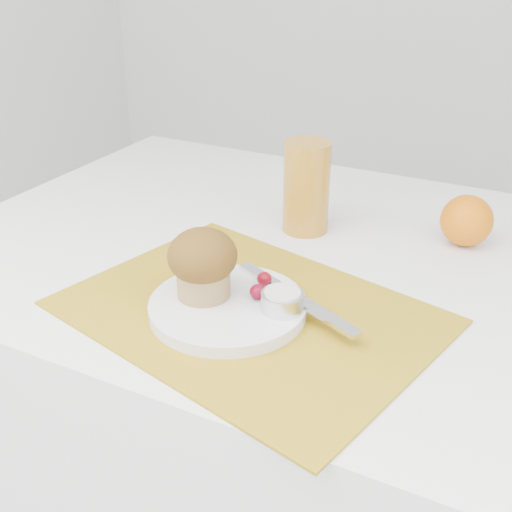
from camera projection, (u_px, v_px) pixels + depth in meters
The scene contains 11 objects.
table at pixel (311, 438), 1.16m from camera, with size 1.20×0.80×0.75m, color white.
placemat at pixel (249, 312), 0.84m from camera, with size 0.46×0.34×0.00m, color #A68217.
plate at pixel (228, 307), 0.83m from camera, with size 0.20×0.20×0.02m, color white.
ramekin at pixel (282, 301), 0.80m from camera, with size 0.05×0.05×0.02m, color silver.
cream at pixel (283, 293), 0.80m from camera, with size 0.05×0.05×0.01m, color silver.
raspberry_near at pixel (264, 279), 0.86m from camera, with size 0.02×0.02×0.02m, color #51020B.
raspberry_far at pixel (258, 292), 0.83m from camera, with size 0.02×0.02×0.02m, color #520213.
butter_knife at pixel (295, 297), 0.83m from camera, with size 0.22×0.02×0.01m, color silver.
orange at pixel (467, 221), 1.00m from camera, with size 0.08×0.08×0.08m, color orange.
juice_glass at pixel (306, 187), 1.04m from camera, with size 0.08×0.08×0.15m, color #B87D22.
muffin at pixel (203, 262), 0.82m from camera, with size 0.09×0.09×0.09m.
Camera 1 is at (0.31, -0.78, 1.20)m, focal length 45.00 mm.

